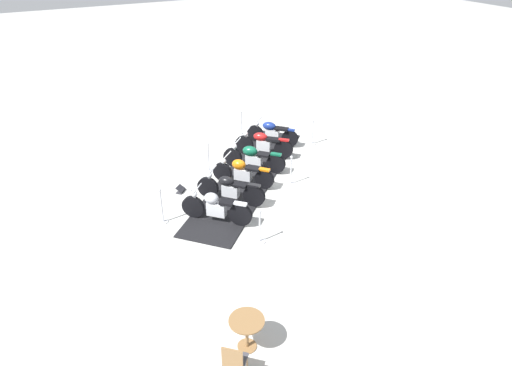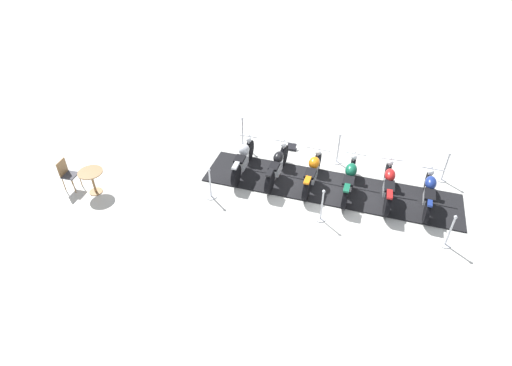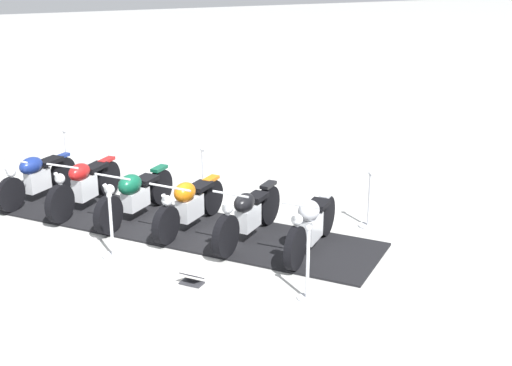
% 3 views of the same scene
% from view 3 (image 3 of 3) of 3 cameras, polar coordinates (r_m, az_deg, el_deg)
% --- Properties ---
extents(ground_plane, '(80.00, 80.00, 0.00)m').
position_cam_3_polar(ground_plane, '(12.75, -7.45, -3.32)').
color(ground_plane, silver).
extents(display_platform, '(6.62, 6.80, 0.04)m').
position_cam_3_polar(display_platform, '(12.74, -7.45, -3.23)').
color(display_platform, black).
rests_on(display_platform, ground_plane).
extents(motorcycle_navy, '(1.60, 1.47, 0.95)m').
position_cam_3_polar(motorcycle_navy, '(14.19, -17.21, 0.53)').
color(motorcycle_navy, black).
rests_on(motorcycle_navy, display_platform).
extents(motorcycle_maroon, '(1.60, 1.69, 1.01)m').
position_cam_3_polar(motorcycle_maroon, '(13.49, -13.63, -0.11)').
color(motorcycle_maroon, black).
rests_on(motorcycle_maroon, display_platform).
extents(motorcycle_forest, '(1.74, 1.65, 0.98)m').
position_cam_3_polar(motorcycle_forest, '(12.84, -9.74, -0.90)').
color(motorcycle_forest, black).
rests_on(motorcycle_forest, display_platform).
extents(motorcycle_copper, '(1.66, 1.53, 0.95)m').
position_cam_3_polar(motorcycle_copper, '(12.27, -5.41, -1.69)').
color(motorcycle_copper, black).
rests_on(motorcycle_copper, display_platform).
extents(motorcycle_black, '(1.73, 1.60, 1.01)m').
position_cam_3_polar(motorcycle_black, '(11.77, -0.70, -2.53)').
color(motorcycle_black, black).
rests_on(motorcycle_black, display_platform).
extents(motorcycle_chrome, '(1.59, 1.61, 1.00)m').
position_cam_3_polar(motorcycle_chrome, '(11.35, 4.40, -3.32)').
color(motorcycle_chrome, black).
rests_on(motorcycle_chrome, display_platform).
extents(stanchion_left_rear, '(0.35, 0.35, 1.03)m').
position_cam_3_polar(stanchion_left_rear, '(12.60, 9.03, -2.13)').
color(stanchion_left_rear, silver).
rests_on(stanchion_left_rear, ground_plane).
extents(stanchion_left_front, '(0.30, 0.30, 1.03)m').
position_cam_3_polar(stanchion_left_front, '(15.64, -14.90, 1.81)').
color(stanchion_left_front, silver).
rests_on(stanchion_left_front, ground_plane).
extents(stanchion_right_rear, '(0.28, 0.28, 1.13)m').
position_cam_3_polar(stanchion_right_rear, '(9.99, 4.15, -7.12)').
color(stanchion_right_rear, silver).
rests_on(stanchion_right_rear, ground_plane).
extents(stanchion_left_mid, '(0.30, 0.30, 1.05)m').
position_cam_3_polar(stanchion_left_mid, '(13.80, -4.24, 0.15)').
color(stanchion_left_mid, silver).
rests_on(stanchion_left_mid, ground_plane).
extents(stanchion_right_mid, '(0.35, 0.35, 1.08)m').
position_cam_3_polar(stanchion_right_mid, '(11.51, -11.46, -4.28)').
color(stanchion_right_mid, silver).
rests_on(stanchion_right_mid, ground_plane).
extents(info_placard, '(0.38, 0.38, 0.20)m').
position_cam_3_polar(info_placard, '(10.57, -5.17, -7.75)').
color(info_placard, '#333338').
rests_on(info_placard, ground_plane).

